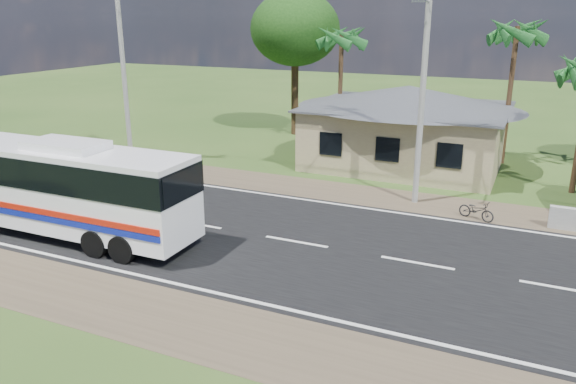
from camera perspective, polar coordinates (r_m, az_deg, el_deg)
name	(u,v)px	position (r m, az deg, el deg)	size (l,w,h in m)	color
ground	(296,242)	(20.99, 0.86, -5.12)	(120.00, 120.00, 0.00)	#2A491A
road	(296,242)	(20.99, 0.86, -5.10)	(120.00, 16.00, 0.03)	black
house	(407,118)	(31.94, 12.02, 7.40)	(12.40, 10.00, 5.00)	tan
utility_poles	(416,72)	(24.86, 12.88, 11.79)	(32.80, 2.22, 11.00)	#9E9E99
palm_mid	(517,33)	(33.30, 22.23, 14.75)	(2.80, 2.80, 8.20)	#47301E
palm_far	(342,38)	(35.75, 5.47, 15.27)	(2.80, 2.80, 7.70)	#47301E
tree_behind_house	(295,29)	(39.06, 0.72, 16.19)	(6.00, 6.00, 9.61)	#47301E
coach_bus	(50,180)	(23.00, -22.99, 1.12)	(12.04, 2.71, 3.73)	white
motorcycle	(476,210)	(24.39, 18.60, -1.76)	(0.54, 1.54, 0.81)	black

